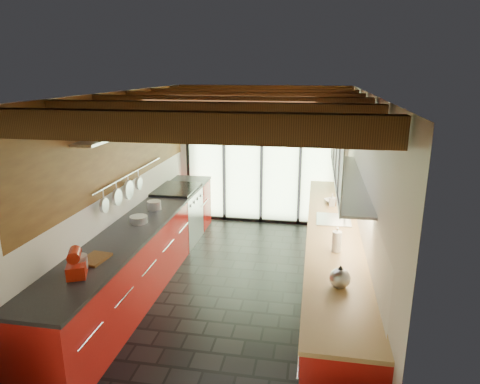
{
  "coord_description": "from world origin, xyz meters",
  "views": [
    {
      "loc": [
        0.98,
        -5.17,
        2.87
      ],
      "look_at": [
        -0.01,
        0.4,
        1.25
      ],
      "focal_mm": 32.0,
      "sensor_mm": 36.0,
      "label": 1
    }
  ],
  "objects": [
    {
      "name": "ceiling_beams",
      "position": [
        -0.0,
        0.38,
        2.46
      ],
      "size": [
        3.14,
        5.06,
        4.9
      ],
      "color": "#593316",
      "rests_on": "ground"
    },
    {
      "name": "paper_towel",
      "position": [
        1.27,
        -0.65,
        1.04
      ],
      "size": [
        0.12,
        0.12,
        0.28
      ],
      "color": "white",
      "rests_on": "right_counter"
    },
    {
      "name": "kettle",
      "position": [
        1.27,
        -1.47,
        1.02
      ],
      "size": [
        0.24,
        0.27,
        0.23
      ],
      "color": "silver",
      "rests_on": "right_counter"
    },
    {
      "name": "pot_small",
      "position": [
        -1.27,
        -0.15,
        0.97
      ],
      "size": [
        0.28,
        0.28,
        0.09
      ],
      "primitive_type": "cylinder",
      "rotation": [
        0.0,
        0.0,
        -0.23
      ],
      "color": "silver",
      "rests_on": "left_counter"
    },
    {
      "name": "stand_mixer",
      "position": [
        -1.27,
        -1.66,
        1.03
      ],
      "size": [
        0.29,
        0.36,
        0.28
      ],
      "color": "red",
      "rests_on": "left_counter"
    },
    {
      "name": "left_wall_fixtures",
      "position": [
        -1.47,
        0.14,
        1.88
      ],
      "size": [
        0.28,
        2.6,
        0.96
      ],
      "color": "silver",
      "rests_on": "ground"
    },
    {
      "name": "ground",
      "position": [
        0.0,
        0.0,
        0.0
      ],
      "size": [
        5.5,
        5.5,
        0.0
      ],
      "primitive_type": "plane",
      "color": "black",
      "rests_on": "ground"
    },
    {
      "name": "right_counter",
      "position": [
        1.27,
        0.0,
        0.46
      ],
      "size": [
        0.68,
        5.0,
        0.92
      ],
      "color": "red",
      "rests_on": "ground"
    },
    {
      "name": "upper_cabinets_right",
      "position": [
        1.43,
        0.3,
        1.85
      ],
      "size": [
        0.34,
        3.0,
        3.0
      ],
      "color": "silver",
      "rests_on": "ground"
    },
    {
      "name": "left_counter",
      "position": [
        -1.28,
        0.0,
        0.46
      ],
      "size": [
        0.68,
        5.0,
        0.92
      ],
      "color": "red",
      "rests_on": "ground"
    },
    {
      "name": "pot_large",
      "position": [
        -1.27,
        0.41,
        0.98
      ],
      "size": [
        0.25,
        0.25,
        0.13
      ],
      "primitive_type": "cylinder",
      "rotation": [
        0.0,
        0.0,
        -0.3
      ],
      "color": "silver",
      "rests_on": "left_counter"
    },
    {
      "name": "sink_assembly",
      "position": [
        1.29,
        0.4,
        0.96
      ],
      "size": [
        0.45,
        0.52,
        0.43
      ],
      "color": "silver",
      "rests_on": "right_counter"
    },
    {
      "name": "room_shell",
      "position": [
        0.0,
        0.0,
        1.65
      ],
      "size": [
        5.5,
        5.5,
        5.5
      ],
      "color": "silver",
      "rests_on": "ground"
    },
    {
      "name": "range_stove",
      "position": [
        -1.28,
        1.45,
        0.47
      ],
      "size": [
        0.66,
        0.9,
        0.97
      ],
      "color": "silver",
      "rests_on": "ground"
    },
    {
      "name": "cutting_board",
      "position": [
        -1.27,
        -1.33,
        0.93
      ],
      "size": [
        0.27,
        0.35,
        0.03
      ],
      "primitive_type": "cube",
      "rotation": [
        0.0,
        0.0,
        -0.11
      ],
      "color": "brown",
      "rests_on": "left_counter"
    },
    {
      "name": "glass_door",
      "position": [
        0.0,
        2.69,
        1.66
      ],
      "size": [
        2.95,
        0.1,
        2.9
      ],
      "color": "#C6EAAD",
      "rests_on": "ground"
    },
    {
      "name": "soap_bottle",
      "position": [
        1.27,
        1.03,
        1.01
      ],
      "size": [
        0.09,
        0.09,
        0.19
      ],
      "primitive_type": "imported",
      "rotation": [
        0.0,
        0.0,
        0.06
      ],
      "color": "silver",
      "rests_on": "right_counter"
    },
    {
      "name": "bowl",
      "position": [
        1.27,
        1.19,
        0.95
      ],
      "size": [
        0.28,
        0.28,
        0.05
      ],
      "primitive_type": "imported",
      "rotation": [
        0.0,
        0.0,
        0.35
      ],
      "color": "silver",
      "rests_on": "right_counter"
    }
  ]
}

